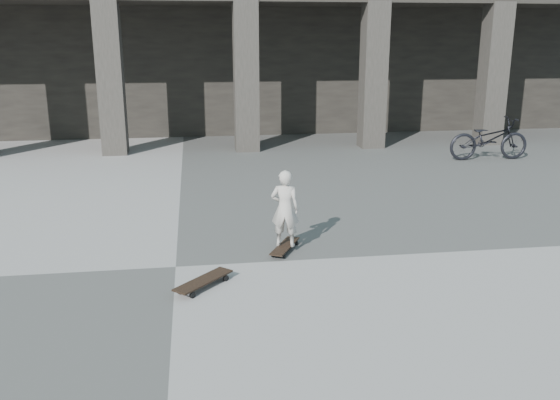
{
  "coord_description": "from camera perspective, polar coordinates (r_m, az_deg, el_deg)",
  "views": [
    {
      "loc": [
        0.32,
        -7.81,
        3.11
      ],
      "look_at": [
        1.6,
        0.91,
        0.65
      ],
      "focal_mm": 38.0,
      "sensor_mm": 36.0,
      "label": 1
    }
  ],
  "objects": [
    {
      "name": "longboard",
      "position": [
        8.85,
        0.47,
        -4.5
      ],
      "size": [
        0.56,
        0.84,
        0.08
      ],
      "rotation": [
        0.0,
        0.0,
        1.09
      ],
      "color": "black",
      "rests_on": "ground"
    },
    {
      "name": "ground",
      "position": [
        8.41,
        -10.0,
        -6.35
      ],
      "size": [
        90.0,
        90.0,
        0.0
      ],
      "primitive_type": "plane",
      "color": "#4C4C49",
      "rests_on": "ground"
    },
    {
      "name": "child",
      "position": [
        8.67,
        0.48,
        -0.82
      ],
      "size": [
        0.48,
        0.38,
        1.15
      ],
      "primitive_type": "imported",
      "rotation": [
        0.0,
        0.0,
        2.86
      ],
      "color": "#B8B0A6",
      "rests_on": "longboard"
    },
    {
      "name": "bicycle",
      "position": [
        16.18,
        19.45,
        5.57
      ],
      "size": [
        2.08,
        0.78,
        1.08
      ],
      "primitive_type": "imported",
      "rotation": [
        0.0,
        0.0,
        1.54
      ],
      "color": "black",
      "rests_on": "ground"
    },
    {
      "name": "colonnade",
      "position": [
        21.58,
        -9.55,
        15.18
      ],
      "size": [
        28.0,
        8.82,
        6.0
      ],
      "color": "black",
      "rests_on": "ground"
    },
    {
      "name": "skateboard_spare",
      "position": [
        7.67,
        -7.38,
        -7.76
      ],
      "size": [
        0.79,
        0.82,
        0.11
      ],
      "rotation": [
        0.0,
        0.0,
        0.82
      ],
      "color": "black",
      "rests_on": "ground"
    }
  ]
}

